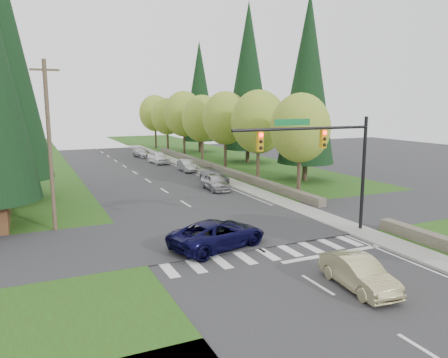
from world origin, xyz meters
TOP-DOWN VIEW (x-y plane):
  - ground at (0.00, 0.00)m, footprint 120.00×120.00m
  - grass_east at (13.00, 20.00)m, footprint 14.00×110.00m
  - cross_street at (0.00, 8.00)m, footprint 120.00×8.00m
  - sidewalk_east at (6.90, 22.00)m, footprint 1.80×80.00m
  - curb_east at (6.05, 22.00)m, footprint 0.20×80.00m
  - stone_wall_north at (8.60, 30.00)m, footprint 0.70×40.00m
  - traffic_signal at (4.37, 4.50)m, footprint 8.70×0.37m
  - utility_pole at (-9.50, 12.00)m, footprint 1.60×0.24m
  - decid_tree_0 at (9.20, 14.00)m, footprint 4.80×4.80m
  - decid_tree_1 at (9.30, 21.00)m, footprint 5.20×5.20m
  - decid_tree_2 at (9.10, 28.00)m, footprint 5.00×5.00m
  - decid_tree_3 at (9.20, 35.00)m, footprint 5.00×5.00m
  - decid_tree_4 at (9.30, 42.00)m, footprint 5.40×5.40m
  - decid_tree_5 at (9.10, 49.00)m, footprint 4.80×4.80m
  - decid_tree_6 at (9.20, 56.00)m, footprint 5.20×5.20m
  - conifer_w_c at (-12.00, 22.00)m, footprint 6.46×6.46m
  - conifer_e_a at (14.00, 20.00)m, footprint 5.44×5.44m
  - conifer_e_b at (15.00, 34.00)m, footprint 6.12×6.12m
  - conifer_e_c at (14.00, 48.00)m, footprint 5.10×5.10m
  - sedan_champagne at (1.30, -1.99)m, footprint 1.78×4.14m
  - suv_navy at (-1.88, 5.12)m, footprint 5.91×3.93m
  - parked_car_a at (4.22, 19.54)m, footprint 1.86×4.21m
  - parked_car_b at (5.60, 23.03)m, footprint 1.82×4.26m
  - parked_car_c at (5.56, 30.54)m, footprint 1.62×4.06m
  - parked_car_d at (4.46, 38.16)m, footprint 2.06×4.56m
  - parked_car_e at (4.20, 45.26)m, footprint 2.21×4.39m

SIDE VIEW (x-z plane):
  - ground at x=0.00m, z-range 0.00..0.00m
  - cross_street at x=0.00m, z-range -0.05..0.05m
  - grass_east at x=13.00m, z-range 0.00..0.06m
  - sidewalk_east at x=6.90m, z-range 0.00..0.13m
  - curb_east at x=6.05m, z-range 0.00..0.13m
  - stone_wall_north at x=8.60m, z-range 0.00..0.70m
  - parked_car_e at x=4.20m, z-range 0.00..1.22m
  - parked_car_b at x=5.60m, z-range 0.00..1.22m
  - parked_car_c at x=5.56m, z-range 0.00..1.31m
  - sedan_champagne at x=1.30m, z-range 0.00..1.33m
  - parked_car_a at x=4.22m, z-range 0.00..1.41m
  - suv_navy at x=-1.88m, z-range 0.00..1.51m
  - parked_car_d at x=4.46m, z-range 0.00..1.52m
  - traffic_signal at x=4.37m, z-range 1.58..8.38m
  - utility_pole at x=-9.50m, z-range 0.14..10.14m
  - decid_tree_5 at x=9.10m, z-range 1.38..9.68m
  - decid_tree_0 at x=9.20m, z-range 1.41..9.78m
  - decid_tree_3 at x=9.20m, z-range 1.39..9.94m
  - decid_tree_1 at x=9.30m, z-range 1.40..10.20m
  - decid_tree_6 at x=9.20m, z-range 1.43..10.30m
  - decid_tree_2 at x=9.10m, z-range 1.52..10.34m
  - decid_tree_4 at x=9.30m, z-range 1.47..10.65m
  - conifer_e_c at x=14.00m, z-range 0.89..17.69m
  - conifer_e_a at x=14.00m, z-range 0.89..18.69m
  - conifer_e_b at x=15.00m, z-range 0.89..20.69m
  - conifer_w_c at x=-12.00m, z-range 0.89..21.69m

